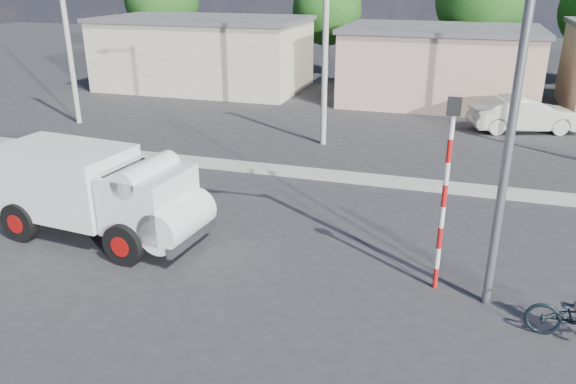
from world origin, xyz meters
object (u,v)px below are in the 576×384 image
(car_cream, at_px, (524,114))
(truck, at_px, (99,191))
(traffic_pole, at_px, (446,181))
(streetlight, at_px, (510,72))

(car_cream, bearing_deg, truck, 125.13)
(traffic_pole, bearing_deg, streetlight, -17.73)
(car_cream, height_order, traffic_pole, traffic_pole)
(car_cream, xyz_separation_m, traffic_pole, (-2.94, -15.11, 1.82))
(streetlight, bearing_deg, traffic_pole, 162.27)
(traffic_pole, relative_size, streetlight, 0.48)
(traffic_pole, distance_m, streetlight, 2.56)
(car_cream, relative_size, traffic_pole, 1.08)
(car_cream, bearing_deg, streetlight, 155.51)
(car_cream, distance_m, traffic_pole, 15.50)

